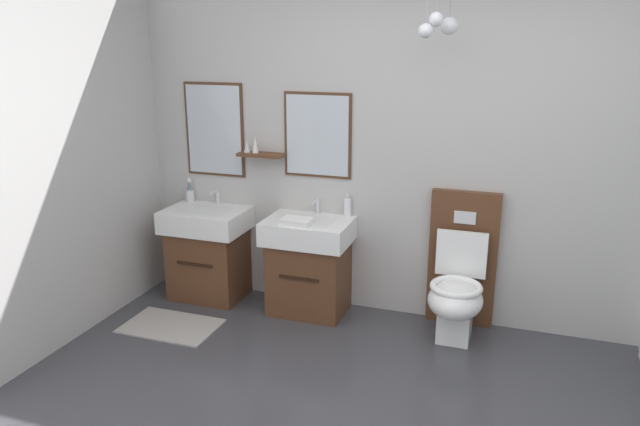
{
  "coord_description": "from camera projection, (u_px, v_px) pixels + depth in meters",
  "views": [
    {
      "loc": [
        0.55,
        -2.37,
        2.03
      ],
      "look_at": [
        -0.79,
        1.5,
        0.83
      ],
      "focal_mm": 33.8,
      "sensor_mm": 36.0,
      "label": 1
    }
  ],
  "objects": [
    {
      "name": "soap_dispenser",
      "position": [
        348.0,
        207.0,
        4.52
      ],
      "size": [
        0.06,
        0.06,
        0.17
      ],
      "color": "white",
      "rests_on": "vanity_sink_right"
    },
    {
      "name": "folded_hand_towel",
      "position": [
        297.0,
        221.0,
        4.33
      ],
      "size": [
        0.22,
        0.16,
        0.04
      ],
      "primitive_type": "cube",
      "color": "white",
      "rests_on": "vanity_sink_right"
    },
    {
      "name": "wall_back",
      "position": [
        443.0,
        131.0,
        4.22
      ],
      "size": [
        4.89,
        0.63,
        2.8
      ],
      "color": "#B7B5B2",
      "rests_on": "ground"
    },
    {
      "name": "vanity_sink_left",
      "position": [
        208.0,
        250.0,
        4.82
      ],
      "size": [
        0.63,
        0.49,
        0.73
      ],
      "color": "#56331E",
      "rests_on": "ground"
    },
    {
      "name": "vanity_sink_right",
      "position": [
        309.0,
        263.0,
        4.55
      ],
      "size": [
        0.63,
        0.49,
        0.73
      ],
      "color": "#56331E",
      "rests_on": "ground"
    },
    {
      "name": "bath_mat",
      "position": [
        171.0,
        326.0,
        4.39
      ],
      "size": [
        0.68,
        0.44,
        0.01
      ],
      "primitive_type": "cube",
      "color": "#9E9993",
      "rests_on": "ground"
    },
    {
      "name": "toilet",
      "position": [
        459.0,
        283.0,
        4.21
      ],
      "size": [
        0.48,
        0.62,
        1.0
      ],
      "color": "#56331E",
      "rests_on": "ground"
    },
    {
      "name": "toothbrush_cup",
      "position": [
        190.0,
        195.0,
        4.93
      ],
      "size": [
        0.07,
        0.07,
        0.2
      ],
      "color": "silver",
      "rests_on": "vanity_sink_left"
    },
    {
      "name": "tap_on_left_sink",
      "position": [
        217.0,
        195.0,
        4.87
      ],
      "size": [
        0.03,
        0.13,
        0.11
      ],
      "color": "silver",
      "rests_on": "vanity_sink_left"
    },
    {
      "name": "tap_on_right_sink",
      "position": [
        317.0,
        204.0,
        4.6
      ],
      "size": [
        0.03,
        0.13,
        0.11
      ],
      "color": "silver",
      "rests_on": "vanity_sink_right"
    }
  ]
}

